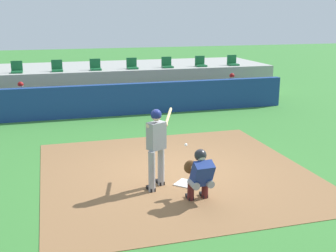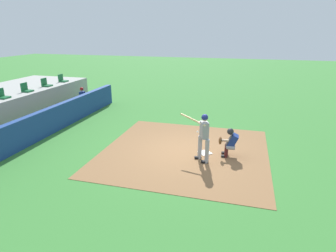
# 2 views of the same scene
# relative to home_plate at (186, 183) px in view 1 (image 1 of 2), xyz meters

# --- Properties ---
(ground_plane) EXTENTS (80.00, 80.00, 0.00)m
(ground_plane) POSITION_rel_home_plate_xyz_m (0.00, 0.80, -0.02)
(ground_plane) COLOR #387A33
(dirt_infield) EXTENTS (6.40, 6.40, 0.01)m
(dirt_infield) POSITION_rel_home_plate_xyz_m (0.00, 0.80, -0.02)
(dirt_infield) COLOR olive
(dirt_infield) RESTS_ON ground
(home_plate) EXTENTS (0.62, 0.62, 0.02)m
(home_plate) POSITION_rel_home_plate_xyz_m (0.00, 0.00, 0.00)
(home_plate) COLOR white
(home_plate) RESTS_ON dirt_infield
(batter_at_plate) EXTENTS (0.89, 1.25, 1.80)m
(batter_at_plate) POSITION_rel_home_plate_xyz_m (-0.68, -0.00, 1.01)
(batter_at_plate) COLOR #99999E
(batter_at_plate) RESTS_ON ground
(catcher_crouched) EXTENTS (0.49, 1.61, 1.13)m
(catcher_crouched) POSITION_rel_home_plate_xyz_m (-0.02, -0.91, 0.59)
(catcher_crouched) COLOR gray
(catcher_crouched) RESTS_ON ground
(dugout_wall) EXTENTS (13.00, 0.30, 1.20)m
(dugout_wall) POSITION_rel_home_plate_xyz_m (0.00, 7.30, 0.58)
(dugout_wall) COLOR navy
(dugout_wall) RESTS_ON ground
(dugout_bench) EXTENTS (11.80, 0.44, 0.45)m
(dugout_bench) POSITION_rel_home_plate_xyz_m (0.00, 8.30, 0.20)
(dugout_bench) COLOR olive
(dugout_bench) RESTS_ON ground
(dugout_player_0) EXTENTS (0.49, 0.70, 1.30)m
(dugout_player_0) POSITION_rel_home_plate_xyz_m (-3.86, 8.14, 0.65)
(dugout_player_0) COLOR #939399
(dugout_player_0) RESTS_ON ground
(dugout_player_1) EXTENTS (0.49, 0.70, 1.30)m
(dugout_player_1) POSITION_rel_home_plate_xyz_m (4.81, 8.14, 0.65)
(dugout_player_1) COLOR #939399
(dugout_player_1) RESTS_ON ground
(stands_platform) EXTENTS (15.00, 4.40, 1.40)m
(stands_platform) POSITION_rel_home_plate_xyz_m (0.00, 11.70, 0.68)
(stands_platform) COLOR #9E9E99
(stands_platform) RESTS_ON ground
(stadium_seat_1) EXTENTS (0.46, 0.46, 0.48)m
(stadium_seat_1) POSITION_rel_home_plate_xyz_m (-4.06, 10.18, 1.51)
(stadium_seat_1) COLOR #196033
(stadium_seat_1) RESTS_ON stands_platform
(stadium_seat_2) EXTENTS (0.46, 0.46, 0.48)m
(stadium_seat_2) POSITION_rel_home_plate_xyz_m (-2.44, 10.18, 1.51)
(stadium_seat_2) COLOR #196033
(stadium_seat_2) RESTS_ON stands_platform
(stadium_seat_3) EXTENTS (0.46, 0.46, 0.48)m
(stadium_seat_3) POSITION_rel_home_plate_xyz_m (-0.81, 10.18, 1.51)
(stadium_seat_3) COLOR #196033
(stadium_seat_3) RESTS_ON stands_platform
(stadium_seat_4) EXTENTS (0.46, 0.46, 0.48)m
(stadium_seat_4) POSITION_rel_home_plate_xyz_m (0.81, 10.18, 1.51)
(stadium_seat_4) COLOR #196033
(stadium_seat_4) RESTS_ON stands_platform
(stadium_seat_5) EXTENTS (0.46, 0.46, 0.48)m
(stadium_seat_5) POSITION_rel_home_plate_xyz_m (2.44, 10.18, 1.51)
(stadium_seat_5) COLOR #196033
(stadium_seat_5) RESTS_ON stands_platform
(stadium_seat_6) EXTENTS (0.46, 0.46, 0.48)m
(stadium_seat_6) POSITION_rel_home_plate_xyz_m (4.06, 10.18, 1.51)
(stadium_seat_6) COLOR #196033
(stadium_seat_6) RESTS_ON stands_platform
(stadium_seat_7) EXTENTS (0.46, 0.46, 0.48)m
(stadium_seat_7) POSITION_rel_home_plate_xyz_m (5.69, 10.18, 1.51)
(stadium_seat_7) COLOR #196033
(stadium_seat_7) RESTS_ON stands_platform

